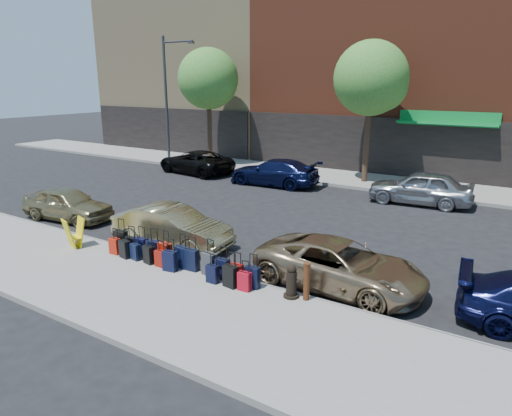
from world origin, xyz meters
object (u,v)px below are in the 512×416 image
Objects in this scene: tree_left at (210,80)px; bollard at (307,281)px; car_near_1 at (172,227)px; suitcase_front_5 at (182,257)px; car_near_0 at (68,204)px; car_far_0 at (195,162)px; car_near_2 at (339,265)px; display_rack at (74,233)px; fire_hydrant at (291,282)px; tree_center at (373,80)px; car_far_1 at (274,172)px; car_far_2 at (420,188)px; streetlight at (168,92)px.

bollard is at bearing -45.64° from tree_left.
car_near_1 is (8.21, -12.81, -4.73)m from tree_left.
suitcase_front_5 is 7.48m from car_near_0.
tree_left reaches higher than car_far_0.
car_near_2 is at bearing -95.29° from car_near_1.
fire_hydrant is at bearing 22.23° from display_rack.
tree_center is 1.50× the size of car_far_1.
car_near_1 is at bearing 43.48° from car_far_0.
bollard is at bearing -109.21° from car_near_1.
fire_hydrant is at bearing -104.67° from car_near_0.
tree_center is 1.62× the size of car_far_2.
tree_left is at bearing 132.83° from suitcase_front_5.
bollard is at bearing -4.45° from car_far_2.
bollard is (3.38, -14.19, -4.76)m from tree_center.
car_near_2 is at bearing -74.01° from tree_center.
car_far_2 is at bearing -38.81° from tree_center.
streetlight is 16.94m from car_near_1.
car_far_1 reaches higher than car_far_0.
tree_center is at bearing 95.71° from suitcase_front_5.
car_far_1 reaches higher than car_near_1.
car_near_0 is at bearing -52.81° from car_far_2.
tree_left is 20.42m from bollard.
car_near_1 is at bearing -47.38° from streetlight.
car_far_0 reaches higher than fire_hydrant.
car_near_0 is 10.38m from car_far_0.
tree_center is at bearing 0.00° from tree_left.
car_far_2 is (16.85, -2.04, -3.90)m from streetlight.
car_far_0 is (-7.50, 10.27, 0.01)m from car_near_1.
fire_hydrant is 0.21× the size of car_near_1.
display_rack is 0.21× the size of car_far_2.
display_rack is 3.13m from car_near_1.
car_near_0 is (5.53, -12.06, -4.00)m from streetlight.
suitcase_front_5 is 3.59m from fire_hydrant.
car_near_2 is (0.67, 1.47, 0.09)m from fire_hydrant.
car_far_2 is (5.70, 10.07, 0.08)m from car_near_1.
car_far_0 is at bearing 136.17° from suitcase_front_5.
bollard is at bearing -76.60° from tree_center.
fire_hydrant is 13.41m from car_far_1.
car_far_0 reaches higher than bollard.
car_near_0 is at bearing 83.86° from car_near_1.
streetlight is 1.65× the size of car_far_1.
tree_center is at bearing 83.05° from fire_hydrant.
bollard is 0.23× the size of car_near_1.
display_rack is at bearing -5.46° from car_far_1.
bollard is 11.38m from car_near_0.
bollard is 1.43m from car_near_2.
car_far_2 is (4.00, 11.54, 0.30)m from suitcase_front_5.
tree_center is 13.85m from car_near_1.
car_far_1 is at bearing -13.23° from streetlight.
car_far_2 is at bearing 89.88° from bollard.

